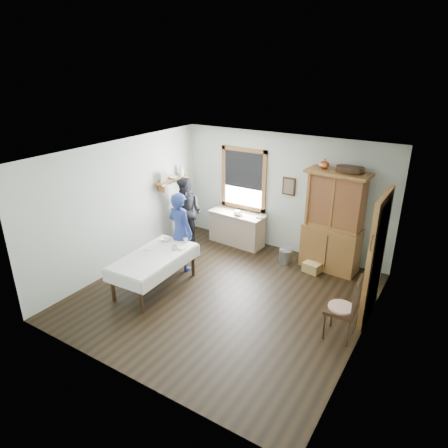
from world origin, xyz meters
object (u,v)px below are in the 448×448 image
Objects in this scene: dining_table at (155,271)px; figure_dark at (187,214)px; spindle_chair at (342,307)px; woman_blue at (180,234)px; china_hutch at (333,222)px; pail at (285,256)px; wicker_basket at (312,267)px; work_counter at (237,228)px.

dining_table is 2.14m from figure_dark.
spindle_chair is (3.50, 0.42, 0.21)m from dining_table.
china_hutch is at bearing -139.42° from woman_blue.
china_hutch reaches higher than pail.
dining_table is 5.05× the size of wicker_basket.
spindle_chair reaches higher than pail.
dining_table is 1.16× the size of figure_dark.
dining_table is at bearing -74.37° from figure_dark.
china_hutch reaches higher than spindle_chair.
woman_blue is 1.25m from figure_dark.
china_hutch is 1.41× the size of figure_dark.
china_hutch is at bearing 15.74° from pail.
work_counter reaches higher than dining_table.
dining_table is 1.01m from woman_blue.
figure_dark reaches higher than spindle_chair.
china_hutch reaches higher than woman_blue.
pail is 0.67m from wicker_basket.
china_hutch is 3.39m from figure_dark.
woman_blue reaches higher than spindle_chair.
spindle_chair is at bearing -58.02° from wicker_basket.
work_counter is 3.92× the size of wicker_basket.
pail is at bearing 53.62° from dining_table.
wicker_basket is at bearing 0.37° from figure_dark.
dining_table is 1.57× the size of spindle_chair.
wicker_basket is (2.38, 2.22, -0.25)m from dining_table.
pail is 0.19× the size of figure_dark.
pail is (-0.90, -0.25, -0.92)m from china_hutch.
spindle_chair is at bearing -179.40° from woman_blue.
pail is (1.72, 2.33, -0.21)m from dining_table.
woman_blue is (-2.67, -1.68, -0.28)m from china_hutch.
wicker_basket is (0.66, -0.11, -0.04)m from pail.
china_hutch is (2.31, -0.03, 0.68)m from work_counter.
woman_blue reaches higher than figure_dark.
wicker_basket is (-0.24, -0.37, -0.96)m from china_hutch.
work_counter is 1.22× the size of spindle_chair.
figure_dark is (-1.02, -0.64, 0.37)m from work_counter.
wicker_basket is 0.22× the size of woman_blue.
china_hutch is at bearing 6.28° from figure_dark.
woman_blue is at bearing -141.27° from pail.
work_counter is 0.87× the size of woman_blue.
pail is (1.41, -0.29, -0.24)m from work_counter.
wicker_basket is at bearing -7.04° from work_counter.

